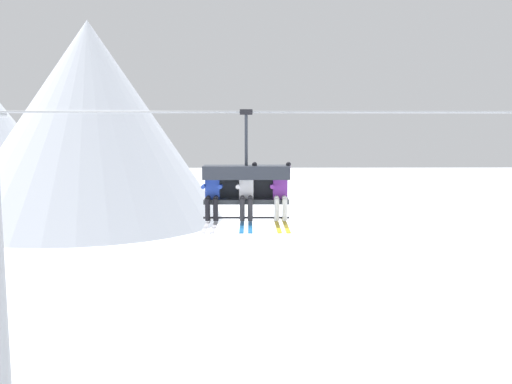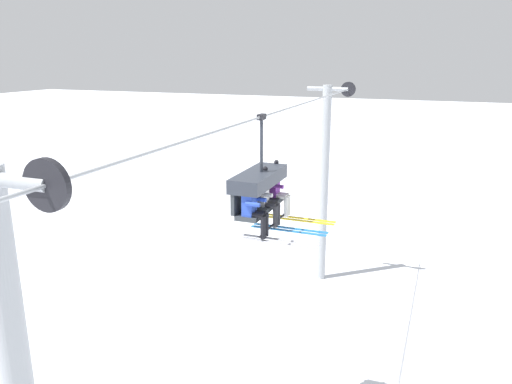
% 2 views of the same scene
% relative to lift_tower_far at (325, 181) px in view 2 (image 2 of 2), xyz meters
% --- Properties ---
extents(lift_tower_far, '(0.36, 1.88, 8.22)m').
position_rel_lift_tower_far_xyz_m(lift_tower_far, '(0.00, 0.00, 0.00)').
color(lift_tower_far, '#9EA3A8').
rests_on(lift_tower_far, ground_plane).
extents(lift_cable, '(17.51, 0.05, 0.05)m').
position_rel_lift_tower_far_xyz_m(lift_cable, '(-7.75, -0.78, 3.66)').
color(lift_cable, '#9EA3A8').
extents(chairlift_chair, '(1.94, 0.74, 2.40)m').
position_rel_lift_tower_far_xyz_m(chairlift_chair, '(-9.38, -0.71, 2.18)').
color(chairlift_chair, '#33383D').
extents(skier_blue, '(0.46, 1.70, 1.23)m').
position_rel_lift_tower_far_xyz_m(skier_blue, '(-10.14, -0.93, 1.89)').
color(skier_blue, '#2847B7').
extents(skier_white, '(0.48, 1.70, 1.34)m').
position_rel_lift_tower_far_xyz_m(skier_white, '(-9.38, -0.92, 1.91)').
color(skier_white, silver).
extents(skier_purple, '(0.48, 1.70, 1.34)m').
position_rel_lift_tower_far_xyz_m(skier_purple, '(-8.62, -0.92, 1.91)').
color(skier_purple, purple).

